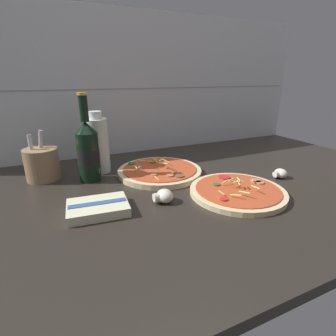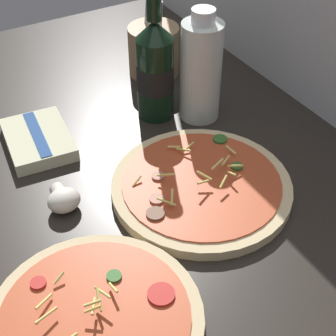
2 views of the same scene
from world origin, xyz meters
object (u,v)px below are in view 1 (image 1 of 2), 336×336
object	(u,v)px
beer_bottle	(88,151)
oil_bottle	(98,145)
utensil_crock	(42,164)
mushroom_right	(280,173)
dish_towel	(98,208)
pizza_far	(160,171)
mushroom_left	(164,196)
pizza_near	(237,191)

from	to	relation	value
beer_bottle	oil_bottle	size ratio (longest dim) A/B	1.31
utensil_crock	oil_bottle	bearing A→B (deg)	-0.85
mushroom_right	dish_towel	distance (cm)	60.17
beer_bottle	utensil_crock	world-z (taller)	beer_bottle
utensil_crock	pizza_far	bearing A→B (deg)	-17.62
mushroom_left	dish_towel	size ratio (longest dim) A/B	0.34
dish_towel	oil_bottle	bearing A→B (deg)	78.03
oil_bottle	pizza_far	bearing A→B (deg)	-31.80
pizza_near	beer_bottle	world-z (taller)	beer_bottle
pizza_near	oil_bottle	world-z (taller)	oil_bottle
pizza_near	mushroom_right	size ratio (longest dim) A/B	5.86
beer_bottle	oil_bottle	xyz separation A→B (cm)	(4.41, 7.07, -0.24)
oil_bottle	mushroom_left	bearing A→B (deg)	-71.09
pizza_far	mushroom_right	distance (cm)	40.83
oil_bottle	utensil_crock	distance (cm)	18.94
pizza_far	oil_bottle	world-z (taller)	oil_bottle
mushroom_left	dish_towel	xyz separation A→B (cm)	(-17.30, 1.90, -0.60)
utensil_crock	mushroom_right	bearing A→B (deg)	-23.98
pizza_near	beer_bottle	size ratio (longest dim) A/B	0.99
mushroom_left	mushroom_right	xyz separation A→B (cm)	(42.84, 0.10, -0.25)
dish_towel	mushroom_right	bearing A→B (deg)	-1.71
mushroom_right	utensil_crock	distance (cm)	79.08
utensil_crock	mushroom_left	bearing A→B (deg)	-47.66
pizza_far	beer_bottle	size ratio (longest dim) A/B	1.04
pizza_near	pizza_far	world-z (taller)	pizza_near
pizza_near	oil_bottle	size ratio (longest dim) A/B	1.29
pizza_far	oil_bottle	bearing A→B (deg)	148.20
pizza_near	oil_bottle	bearing A→B (deg)	131.81
pizza_near	mushroom_left	bearing A→B (deg)	168.75
pizza_near	utensil_crock	xyz separation A→B (cm)	(-50.77, 36.46, 4.46)
pizza_near	utensil_crock	distance (cm)	62.67
pizza_far	beer_bottle	distance (cm)	24.92
pizza_far	mushroom_right	xyz separation A→B (cm)	(35.36, -20.41, 0.55)
pizza_far	mushroom_left	world-z (taller)	pizza_far
utensil_crock	dish_towel	bearing A→B (deg)	-68.34
pizza_far	mushroom_left	xyz separation A→B (cm)	(-7.48, -20.51, 0.80)
mushroom_right	dish_towel	xyz separation A→B (cm)	(-60.14, 1.80, -0.35)
pizza_far	oil_bottle	size ratio (longest dim) A/B	1.36
dish_towel	pizza_near	bearing A→B (deg)	-9.04
dish_towel	pizza_far	bearing A→B (deg)	36.91
pizza_far	dish_towel	bearing A→B (deg)	-143.09
mushroom_right	dish_towel	world-z (taller)	mushroom_right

